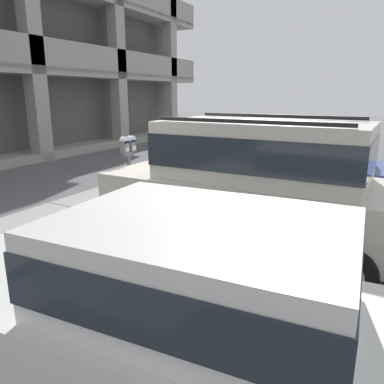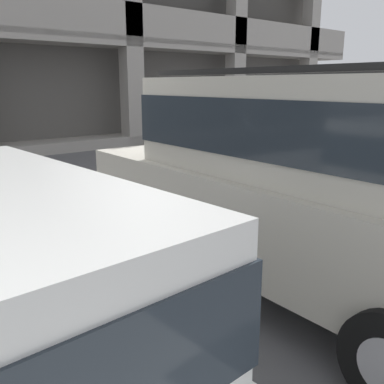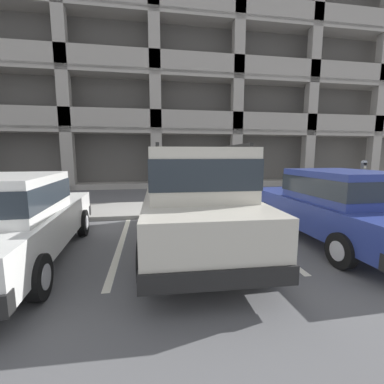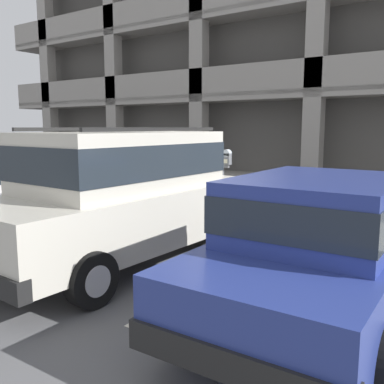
{
  "view_description": "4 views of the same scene",
  "coord_description": "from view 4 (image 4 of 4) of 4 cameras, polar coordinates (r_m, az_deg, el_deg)",
  "views": [
    {
      "loc": [
        -5.33,
        -3.82,
        2.35
      ],
      "look_at": [
        0.1,
        -0.98,
        0.74
      ],
      "focal_mm": 35.0,
      "sensor_mm": 36.0,
      "label": 1
    },
    {
      "loc": [
        -3.29,
        -4.5,
        1.91
      ],
      "look_at": [
        -0.28,
        -0.91,
        0.72
      ],
      "focal_mm": 40.0,
      "sensor_mm": 36.0,
      "label": 2
    },
    {
      "loc": [
        -0.88,
        -7.19,
        1.86
      ],
      "look_at": [
        0.19,
        -0.75,
        0.91
      ],
      "focal_mm": 24.0,
      "sensor_mm": 36.0,
      "label": 3
    },
    {
      "loc": [
        4.41,
        -6.81,
        2.04
      ],
      "look_at": [
        -0.05,
        -0.41,
        0.85
      ],
      "focal_mm": 40.0,
      "sensor_mm": 36.0,
      "label": 4
    }
  ],
  "objects": [
    {
      "name": "ground_plane",
      "position": [
        8.38,
        1.92,
        -5.79
      ],
      "size": [
        80.0,
        80.0,
        0.1
      ],
      "color": "#565659"
    },
    {
      "name": "sidewalk",
      "position": [
        9.44,
        6.23,
        -3.5
      ],
      "size": [
        40.0,
        2.2,
        0.12
      ],
      "color": "gray",
      "rests_on": "ground_plane"
    },
    {
      "name": "parking_stall_lines",
      "position": [
        6.47,
        6.44,
        -9.75
      ],
      "size": [
        12.17,
        4.8,
        0.01
      ],
      "color": "silver",
      "rests_on": "ground_plane"
    },
    {
      "name": "silver_suv",
      "position": [
        6.47,
        -8.88,
        0.09
      ],
      "size": [
        2.13,
        4.84,
        2.03
      ],
      "rotation": [
        0.0,
        0.0,
        -0.03
      ],
      "color": "beige",
      "rests_on": "ground_plane"
    },
    {
      "name": "dark_hatchback",
      "position": [
        4.83,
        17.07,
        -6.37
      ],
      "size": [
        1.89,
        4.51,
        1.54
      ],
      "rotation": [
        0.0,
        0.0,
        0.02
      ],
      "color": "navy",
      "rests_on": "ground_plane"
    },
    {
      "name": "parking_meter_near",
      "position": [
        8.38,
        4.08,
        3.09
      ],
      "size": [
        0.35,
        0.12,
        1.49
      ],
      "color": "#595B60",
      "rests_on": "sidewalk"
    }
  ]
}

